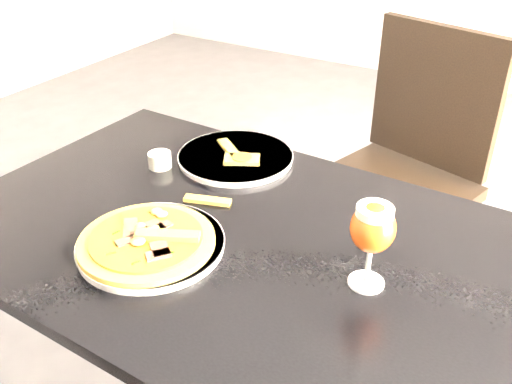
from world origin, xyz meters
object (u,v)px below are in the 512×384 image
Objects in this scene: beer_glass at (373,229)px; pizza at (147,240)px; dining_table at (227,263)px; chair_far at (402,170)px.

pizza is at bearing -162.54° from beer_glass.
beer_glass is at bearing 17.46° from pizza.
beer_glass is (0.32, -0.01, 0.21)m from dining_table.
chair_far reaches higher than beer_glass.
chair_far is at bearing 102.55° from beer_glass.
beer_glass reaches higher than dining_table.
dining_table is 7.16× the size of beer_glass.
beer_glass is (0.41, 0.13, 0.10)m from pizza.
pizza reaches higher than dining_table.
dining_table is 0.84m from chair_far.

